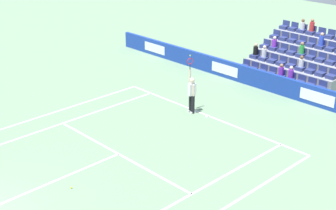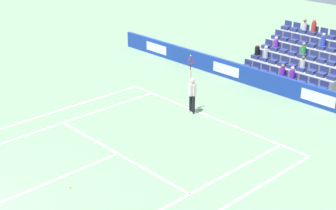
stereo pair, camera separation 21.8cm
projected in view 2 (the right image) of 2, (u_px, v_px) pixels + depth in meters
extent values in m
cube|color=white|center=(209.00, 116.00, 23.83)|extent=(10.97, 0.10, 0.01)
cube|color=white|center=(118.00, 154.00, 20.36)|extent=(8.23, 0.10, 0.01)
cube|color=white|center=(49.00, 182.00, 18.34)|extent=(0.10, 6.40, 0.01)
cube|color=white|center=(55.00, 126.00, 22.83)|extent=(0.10, 11.89, 0.01)
cube|color=white|center=(181.00, 199.00, 17.32)|extent=(0.10, 11.89, 0.01)
cube|color=white|center=(39.00, 117.00, 23.75)|extent=(0.10, 11.89, 0.01)
cube|color=white|center=(207.00, 117.00, 23.77)|extent=(0.10, 0.20, 0.01)
cube|color=#193899|center=(270.00, 82.00, 26.66)|extent=(23.82, 0.20, 1.02)
cube|color=white|center=(318.00, 98.00, 24.60)|extent=(1.91, 0.01, 0.57)
cube|color=white|center=(226.00, 70.00, 28.59)|extent=(1.91, 0.01, 0.57)
cube|color=white|center=(156.00, 48.00, 32.58)|extent=(1.91, 0.01, 0.57)
cylinder|color=black|center=(193.00, 105.00, 23.96)|extent=(0.16, 0.16, 0.90)
cylinder|color=black|center=(191.00, 103.00, 24.16)|extent=(0.16, 0.16, 0.90)
cube|color=white|center=(193.00, 113.00, 24.12)|extent=(0.18, 0.28, 0.08)
cube|color=white|center=(191.00, 111.00, 24.32)|extent=(0.18, 0.28, 0.08)
cube|color=white|center=(192.00, 89.00, 23.77)|extent=(0.31, 0.41, 0.60)
sphere|color=beige|center=(193.00, 80.00, 23.59)|extent=(0.24, 0.24, 0.24)
cylinder|color=beige|center=(190.00, 76.00, 23.71)|extent=(0.09, 0.09, 0.62)
cylinder|color=beige|center=(194.00, 91.00, 23.56)|extent=(0.09, 0.09, 0.56)
cylinder|color=black|center=(190.00, 67.00, 23.53)|extent=(0.04, 0.04, 0.28)
torus|color=red|center=(191.00, 61.00, 23.43)|extent=(0.11, 0.31, 0.31)
sphere|color=#D1E533|center=(191.00, 56.00, 23.32)|extent=(0.07, 0.07, 0.07)
cube|color=gray|center=(281.00, 83.00, 27.46)|extent=(5.58, 0.95, 0.42)
cube|color=navy|center=(322.00, 89.00, 25.68)|extent=(0.48, 0.44, 0.20)
cube|color=navy|center=(324.00, 84.00, 25.70)|extent=(0.48, 0.04, 0.30)
cube|color=navy|center=(311.00, 86.00, 26.09)|extent=(0.48, 0.44, 0.20)
cube|color=navy|center=(314.00, 81.00, 26.12)|extent=(0.48, 0.04, 0.30)
cube|color=navy|center=(301.00, 83.00, 26.51)|extent=(0.48, 0.44, 0.20)
cube|color=navy|center=(303.00, 78.00, 26.54)|extent=(0.48, 0.04, 0.30)
cube|color=navy|center=(291.00, 80.00, 26.92)|extent=(0.48, 0.44, 0.20)
cube|color=navy|center=(294.00, 75.00, 26.95)|extent=(0.48, 0.04, 0.30)
cube|color=navy|center=(281.00, 77.00, 27.34)|extent=(0.48, 0.44, 0.20)
cube|color=navy|center=(284.00, 72.00, 27.37)|extent=(0.48, 0.04, 0.30)
cube|color=navy|center=(272.00, 75.00, 27.75)|extent=(0.48, 0.44, 0.20)
cube|color=navy|center=(275.00, 70.00, 27.78)|extent=(0.48, 0.04, 0.30)
cube|color=navy|center=(263.00, 72.00, 28.17)|extent=(0.48, 0.44, 0.20)
cube|color=navy|center=(265.00, 67.00, 28.20)|extent=(0.48, 0.04, 0.30)
cube|color=navy|center=(254.00, 69.00, 28.59)|extent=(0.48, 0.44, 0.20)
cube|color=navy|center=(257.00, 65.00, 28.62)|extent=(0.48, 0.04, 0.30)
cube|color=navy|center=(246.00, 67.00, 29.00)|extent=(0.48, 0.44, 0.20)
cube|color=navy|center=(248.00, 62.00, 29.03)|extent=(0.48, 0.04, 0.30)
cube|color=gray|center=(291.00, 75.00, 27.98)|extent=(5.58, 0.95, 0.84)
cube|color=navy|center=(332.00, 77.00, 26.11)|extent=(0.48, 0.44, 0.20)
cube|color=navy|center=(335.00, 72.00, 26.14)|extent=(0.48, 0.04, 0.30)
cube|color=navy|center=(322.00, 74.00, 26.53)|extent=(0.48, 0.44, 0.20)
cube|color=navy|center=(324.00, 69.00, 26.56)|extent=(0.48, 0.04, 0.30)
cube|color=navy|center=(312.00, 72.00, 26.94)|extent=(0.48, 0.44, 0.20)
cube|color=navy|center=(314.00, 66.00, 26.97)|extent=(0.48, 0.04, 0.30)
cube|color=navy|center=(302.00, 69.00, 27.36)|extent=(0.48, 0.44, 0.20)
cube|color=navy|center=(304.00, 64.00, 27.39)|extent=(0.48, 0.04, 0.30)
cube|color=navy|center=(292.00, 66.00, 27.78)|extent=(0.48, 0.44, 0.20)
cube|color=navy|center=(294.00, 61.00, 27.80)|extent=(0.48, 0.04, 0.30)
cube|color=navy|center=(283.00, 64.00, 28.19)|extent=(0.48, 0.44, 0.20)
cube|color=navy|center=(285.00, 59.00, 28.22)|extent=(0.48, 0.04, 0.30)
cube|color=navy|center=(274.00, 61.00, 28.61)|extent=(0.48, 0.44, 0.20)
cube|color=navy|center=(276.00, 56.00, 28.64)|extent=(0.48, 0.04, 0.30)
cube|color=navy|center=(265.00, 59.00, 29.02)|extent=(0.48, 0.44, 0.20)
cube|color=navy|center=(267.00, 54.00, 29.05)|extent=(0.48, 0.04, 0.30)
cube|color=navy|center=(256.00, 57.00, 29.44)|extent=(0.48, 0.44, 0.20)
cube|color=navy|center=(259.00, 52.00, 29.47)|extent=(0.48, 0.04, 0.30)
cube|color=gray|center=(301.00, 68.00, 28.50)|extent=(5.58, 0.95, 1.26)
cube|color=navy|center=(332.00, 63.00, 26.97)|extent=(0.48, 0.44, 0.20)
cube|color=navy|center=(335.00, 58.00, 26.99)|extent=(0.48, 0.04, 0.30)
cube|color=navy|center=(322.00, 61.00, 27.38)|extent=(0.48, 0.44, 0.20)
cube|color=navy|center=(324.00, 55.00, 27.41)|extent=(0.48, 0.04, 0.30)
cube|color=navy|center=(312.00, 58.00, 27.80)|extent=(0.48, 0.44, 0.20)
cube|color=navy|center=(314.00, 53.00, 27.83)|extent=(0.48, 0.04, 0.30)
cube|color=navy|center=(302.00, 56.00, 28.21)|extent=(0.48, 0.44, 0.20)
cube|color=navy|center=(305.00, 51.00, 28.24)|extent=(0.48, 0.04, 0.30)
cube|color=navy|center=(293.00, 53.00, 28.63)|extent=(0.48, 0.44, 0.20)
cube|color=navy|center=(295.00, 48.00, 28.66)|extent=(0.48, 0.04, 0.30)
cube|color=navy|center=(284.00, 51.00, 29.04)|extent=(0.48, 0.44, 0.20)
cube|color=navy|center=(286.00, 46.00, 29.07)|extent=(0.48, 0.04, 0.30)
cube|color=navy|center=(275.00, 49.00, 29.46)|extent=(0.48, 0.44, 0.20)
cube|color=navy|center=(277.00, 44.00, 29.49)|extent=(0.48, 0.04, 0.30)
cube|color=navy|center=(266.00, 47.00, 29.88)|extent=(0.48, 0.44, 0.20)
cube|color=navy|center=(269.00, 42.00, 29.91)|extent=(0.48, 0.04, 0.30)
cube|color=gray|center=(310.00, 61.00, 29.01)|extent=(5.58, 0.95, 1.68)
cube|color=navy|center=(332.00, 50.00, 27.82)|extent=(0.48, 0.44, 0.20)
cube|color=navy|center=(334.00, 45.00, 27.85)|extent=(0.48, 0.04, 0.30)
cube|color=navy|center=(322.00, 47.00, 28.23)|extent=(0.48, 0.44, 0.20)
cube|color=navy|center=(324.00, 43.00, 28.26)|extent=(0.48, 0.04, 0.30)
cube|color=navy|center=(312.00, 45.00, 28.65)|extent=(0.48, 0.44, 0.20)
cube|color=navy|center=(315.00, 40.00, 28.68)|extent=(0.48, 0.04, 0.30)
cube|color=navy|center=(303.00, 43.00, 29.07)|extent=(0.48, 0.44, 0.20)
cube|color=navy|center=(305.00, 38.00, 29.09)|extent=(0.48, 0.04, 0.30)
cube|color=navy|center=(294.00, 41.00, 29.48)|extent=(0.48, 0.44, 0.20)
cube|color=navy|center=(296.00, 36.00, 29.51)|extent=(0.48, 0.04, 0.30)
cube|color=navy|center=(285.00, 39.00, 29.90)|extent=(0.48, 0.44, 0.20)
cube|color=navy|center=(287.00, 34.00, 29.93)|extent=(0.48, 0.04, 0.30)
cube|color=navy|center=(276.00, 37.00, 30.31)|extent=(0.48, 0.44, 0.20)
cube|color=navy|center=(279.00, 32.00, 30.34)|extent=(0.48, 0.04, 0.30)
cube|color=gray|center=(320.00, 54.00, 29.53)|extent=(5.58, 0.95, 2.10)
cube|color=navy|center=(332.00, 37.00, 28.67)|extent=(0.48, 0.44, 0.20)
cube|color=navy|center=(334.00, 32.00, 28.70)|extent=(0.48, 0.04, 0.30)
cube|color=navy|center=(322.00, 35.00, 29.09)|extent=(0.48, 0.44, 0.20)
cube|color=navy|center=(324.00, 30.00, 29.12)|extent=(0.48, 0.04, 0.30)
cube|color=navy|center=(313.00, 33.00, 29.50)|extent=(0.48, 0.44, 0.20)
cube|color=navy|center=(315.00, 29.00, 29.53)|extent=(0.48, 0.04, 0.30)
cube|color=navy|center=(303.00, 31.00, 29.92)|extent=(0.48, 0.44, 0.20)
cube|color=navy|center=(306.00, 27.00, 29.95)|extent=(0.48, 0.04, 0.30)
cube|color=navy|center=(295.00, 29.00, 30.33)|extent=(0.48, 0.44, 0.20)
cube|color=navy|center=(297.00, 25.00, 30.36)|extent=(0.48, 0.04, 0.30)
cube|color=navy|center=(286.00, 28.00, 30.75)|extent=(0.48, 0.44, 0.20)
cube|color=navy|center=(288.00, 23.00, 30.78)|extent=(0.48, 0.04, 0.30)
cylinder|color=red|center=(314.00, 27.00, 29.39)|extent=(0.28, 0.28, 0.54)
sphere|color=#9E7251|center=(314.00, 21.00, 29.25)|extent=(0.20, 0.20, 0.20)
cylinder|color=purple|center=(282.00, 72.00, 27.24)|extent=(0.28, 0.28, 0.45)
sphere|color=#9E7251|center=(283.00, 66.00, 27.12)|extent=(0.20, 0.20, 0.20)
cylinder|color=black|center=(257.00, 51.00, 29.34)|extent=(0.28, 0.28, 0.49)
sphere|color=#D3A884|center=(258.00, 45.00, 29.20)|extent=(0.20, 0.20, 0.20)
cylinder|color=white|center=(266.00, 53.00, 28.92)|extent=(0.28, 0.28, 0.49)
sphere|color=beige|center=(266.00, 47.00, 28.79)|extent=(0.20, 0.20, 0.20)
cylinder|color=purple|center=(276.00, 43.00, 29.37)|extent=(0.28, 0.28, 0.43)
sphere|color=beige|center=(276.00, 38.00, 29.25)|extent=(0.20, 0.20, 0.20)
cylinder|color=green|center=(303.00, 50.00, 28.11)|extent=(0.28, 0.28, 0.47)
sphere|color=#9E7251|center=(304.00, 44.00, 27.98)|extent=(0.20, 0.20, 0.20)
cylinder|color=blue|center=(323.00, 41.00, 28.12)|extent=(0.28, 0.28, 0.54)
sphere|color=#D3A884|center=(324.00, 35.00, 27.98)|extent=(0.20, 0.20, 0.20)
cylinder|color=white|center=(305.00, 26.00, 29.83)|extent=(0.28, 0.28, 0.43)
sphere|color=brown|center=(305.00, 21.00, 29.71)|extent=(0.20, 0.20, 0.20)
cylinder|color=white|center=(303.00, 63.00, 27.27)|extent=(0.28, 0.28, 0.43)
sphere|color=brown|center=(303.00, 58.00, 27.15)|extent=(0.20, 0.20, 0.20)
cylinder|color=purple|center=(292.00, 74.00, 26.82)|extent=(0.28, 0.28, 0.47)
sphere|color=beige|center=(293.00, 68.00, 26.69)|extent=(0.20, 0.20, 0.20)
sphere|color=#D1E533|center=(70.00, 187.00, 17.98)|extent=(0.07, 0.07, 0.07)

